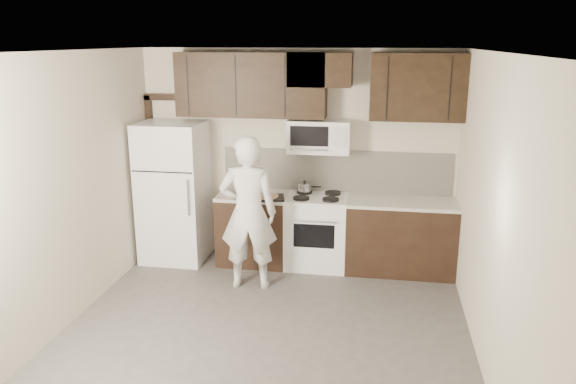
% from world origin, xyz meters
% --- Properties ---
extents(floor, '(4.50, 4.50, 0.00)m').
position_xyz_m(floor, '(0.00, 0.00, 0.00)').
color(floor, '#4B4947').
rests_on(floor, ground).
extents(back_wall, '(4.00, 0.00, 4.00)m').
position_xyz_m(back_wall, '(0.00, 2.25, 1.35)').
color(back_wall, beige).
rests_on(back_wall, ground).
extents(ceiling, '(4.50, 4.50, 0.00)m').
position_xyz_m(ceiling, '(0.00, 0.00, 2.70)').
color(ceiling, white).
rests_on(ceiling, back_wall).
extents(counter_run, '(2.95, 0.64, 0.91)m').
position_xyz_m(counter_run, '(0.60, 1.94, 0.46)').
color(counter_run, black).
rests_on(counter_run, floor).
extents(stove, '(0.76, 0.66, 0.94)m').
position_xyz_m(stove, '(0.30, 1.94, 0.46)').
color(stove, white).
rests_on(stove, floor).
extents(backsplash, '(2.90, 0.02, 0.54)m').
position_xyz_m(backsplash, '(0.50, 2.24, 1.18)').
color(backsplash, beige).
rests_on(backsplash, counter_run).
extents(upper_cabinets, '(3.48, 0.35, 0.78)m').
position_xyz_m(upper_cabinets, '(0.21, 2.08, 2.28)').
color(upper_cabinets, black).
rests_on(upper_cabinets, back_wall).
extents(microwave, '(0.76, 0.42, 0.40)m').
position_xyz_m(microwave, '(0.30, 2.06, 1.65)').
color(microwave, white).
rests_on(microwave, upper_cabinets).
extents(refrigerator, '(0.80, 0.76, 1.80)m').
position_xyz_m(refrigerator, '(-1.55, 1.89, 0.90)').
color(refrigerator, white).
rests_on(refrigerator, floor).
extents(door_trim, '(0.50, 0.08, 2.12)m').
position_xyz_m(door_trim, '(-1.92, 2.21, 1.25)').
color(door_trim, black).
rests_on(door_trim, floor).
extents(saucepan, '(0.30, 0.17, 0.16)m').
position_xyz_m(saucepan, '(0.12, 2.09, 0.98)').
color(saucepan, silver).
rests_on(saucepan, stove).
extents(baking_tray, '(0.48, 0.40, 0.02)m').
position_xyz_m(baking_tray, '(-0.30, 1.75, 0.92)').
color(baking_tray, black).
rests_on(baking_tray, counter_run).
extents(pizza, '(0.34, 0.34, 0.02)m').
position_xyz_m(pizza, '(-0.30, 1.75, 0.94)').
color(pizza, tan).
rests_on(pizza, baking_tray).
extents(person, '(0.70, 0.50, 1.79)m').
position_xyz_m(person, '(-0.40, 1.19, 0.89)').
color(person, white).
rests_on(person, floor).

